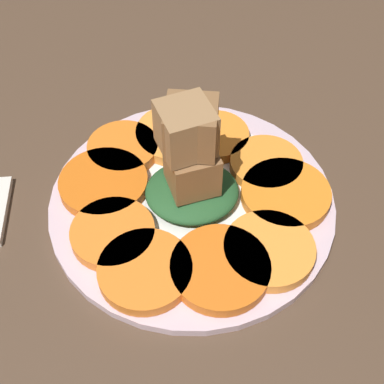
{
  "coord_description": "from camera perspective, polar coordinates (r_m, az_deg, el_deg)",
  "views": [
    {
      "loc": [
        2.91,
        35.05,
        46.02
      ],
      "look_at": [
        0.0,
        0.0,
        4.1
      ],
      "focal_mm": 50.0,
      "sensor_mm": 36.0,
      "label": 1
    }
  ],
  "objects": [
    {
      "name": "table_slab",
      "position": [
        0.57,
        0.0,
        -2.0
      ],
      "size": [
        120.0,
        120.0,
        2.0
      ],
      "primitive_type": "cube",
      "color": "#4C3828",
      "rests_on": "ground"
    },
    {
      "name": "plate",
      "position": [
        0.56,
        0.0,
        -1.04
      ],
      "size": [
        29.64,
        29.64,
        1.05
      ],
      "color": "silver",
      "rests_on": "table_slab"
    },
    {
      "name": "carrot_slice_0",
      "position": [
        0.58,
        7.9,
        2.97
      ],
      "size": [
        7.84,
        7.84,
        1.25
      ],
      "primitive_type": "cylinder",
      "color": "orange",
      "rests_on": "plate"
    },
    {
      "name": "carrot_slice_1",
      "position": [
        0.61,
        2.53,
        5.94
      ],
      "size": [
        7.57,
        7.57,
        1.25
      ],
      "primitive_type": "cylinder",
      "color": "orange",
      "rests_on": "plate"
    },
    {
      "name": "carrot_slice_2",
      "position": [
        0.61,
        -1.71,
        6.19
      ],
      "size": [
        9.16,
        9.16,
        1.25
      ],
      "primitive_type": "cylinder",
      "color": "orange",
      "rests_on": "plate"
    },
    {
      "name": "carrot_slice_3",
      "position": [
        0.6,
        -7.38,
        4.65
      ],
      "size": [
        7.86,
        7.86,
        1.25
      ],
      "primitive_type": "cylinder",
      "color": "orange",
      "rests_on": "plate"
    },
    {
      "name": "carrot_slice_4",
      "position": [
        0.57,
        -9.41,
        0.95
      ],
      "size": [
        9.33,
        9.33,
        1.25
      ],
      "primitive_type": "cylinder",
      "color": "orange",
      "rests_on": "plate"
    },
    {
      "name": "carrot_slice_5",
      "position": [
        0.53,
        -8.44,
        -4.38
      ],
      "size": [
        8.25,
        8.25,
        1.25
      ],
      "primitive_type": "cylinder",
      "color": "orange",
      "rests_on": "plate"
    },
    {
      "name": "carrot_slice_6",
      "position": [
        0.5,
        -5.03,
        -8.35
      ],
      "size": [
        8.81,
        8.81,
        1.25
      ],
      "primitive_type": "cylinder",
      "color": "orange",
      "rests_on": "plate"
    },
    {
      "name": "carrot_slice_7",
      "position": [
        0.5,
        3.03,
        -8.15
      ],
      "size": [
        9.34,
        9.34,
        1.25
      ],
      "primitive_type": "cylinder",
      "color": "orange",
      "rests_on": "plate"
    },
    {
      "name": "carrot_slice_8",
      "position": [
        0.51,
        8.22,
        -6.13
      ],
      "size": [
        8.73,
        8.73,
        1.25
      ],
      "primitive_type": "cylinder",
      "color": "orange",
      "rests_on": "plate"
    },
    {
      "name": "carrot_slice_9",
      "position": [
        0.56,
        9.96,
        -0.23
      ],
      "size": [
        9.23,
        9.23,
        1.25
      ],
      "primitive_type": "cylinder",
      "color": "orange",
      "rests_on": "plate"
    },
    {
      "name": "center_pile",
      "position": [
        0.52,
        -0.09,
        3.2
      ],
      "size": [
        9.62,
        8.66,
        11.7
      ],
      "color": "#235128",
      "rests_on": "plate"
    },
    {
      "name": "fork",
      "position": [
        0.6,
        1.71,
        4.32
      ],
      "size": [
        19.16,
        6.06,
        0.4
      ],
      "rotation": [
        0.0,
        0.0,
        -0.23
      ],
      "color": "silver",
      "rests_on": "plate"
    }
  ]
}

